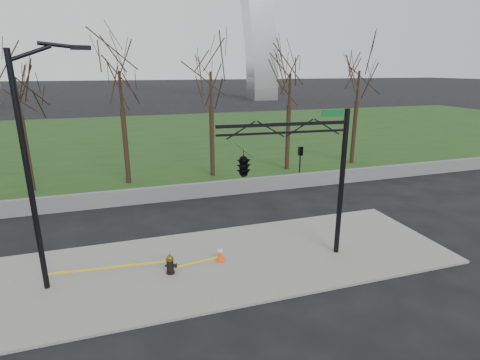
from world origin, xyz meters
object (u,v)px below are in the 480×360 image
object	(u,v)px
fire_hydrant	(170,265)
traffic_cone	(220,253)
traffic_signal_mast	(264,162)
street_light	(34,158)

from	to	relation	value
fire_hydrant	traffic_cone	bearing A→B (deg)	34.15
fire_hydrant	traffic_signal_mast	world-z (taller)	traffic_signal_mast
fire_hydrant	street_light	size ratio (longest dim) A/B	0.09
traffic_cone	fire_hydrant	bearing A→B (deg)	-170.26
fire_hydrant	street_light	world-z (taller)	street_light
traffic_cone	street_light	xyz separation A→B (m)	(-6.01, 0.06, 4.28)
traffic_cone	traffic_signal_mast	world-z (taller)	traffic_signal_mast
fire_hydrant	traffic_cone	world-z (taller)	fire_hydrant
fire_hydrant	traffic_cone	xyz separation A→B (m)	(2.00, 0.34, -0.04)
fire_hydrant	street_light	bearing A→B (deg)	-161.37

